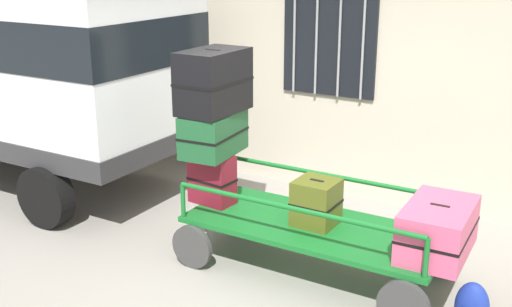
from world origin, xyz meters
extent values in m
plane|color=gray|center=(0.00, 0.00, 0.00)|extent=(40.00, 40.00, 0.00)
cube|color=black|center=(-0.45, 2.28, 2.00)|extent=(1.20, 0.04, 1.50)
cylinder|color=gray|center=(-0.90, 2.24, 2.00)|extent=(0.03, 0.03, 1.50)
cylinder|color=gray|center=(-0.60, 2.24, 2.00)|extent=(0.03, 0.03, 1.50)
cylinder|color=gray|center=(-0.30, 2.24, 2.00)|extent=(0.03, 0.03, 1.50)
cylinder|color=gray|center=(0.00, 2.24, 2.00)|extent=(0.03, 0.03, 1.50)
cube|color=silver|center=(-4.15, 0.67, 1.62)|extent=(4.74, 1.97, 1.94)
cube|color=black|center=(-4.15, 0.67, 1.96)|extent=(4.76, 1.99, 0.55)
cube|color=#2D2D30|center=(-4.15, 0.67, 0.77)|extent=(4.78, 2.01, 0.24)
cylinder|color=black|center=(-2.64, -0.32, 0.35)|extent=(0.70, 0.22, 0.70)
cube|color=#146023|center=(0.37, 0.23, 0.46)|extent=(2.43, 1.01, 0.05)
cylinder|color=#383838|center=(1.41, -0.29, 0.22)|extent=(0.43, 0.06, 0.43)
cylinder|color=#383838|center=(1.41, 0.76, 0.22)|extent=(0.43, 0.06, 0.43)
cylinder|color=#383838|center=(-0.68, -0.29, 0.22)|extent=(0.43, 0.06, 0.43)
cylinder|color=#383838|center=(-0.68, 0.76, 0.22)|extent=(0.43, 0.06, 0.43)
cylinder|color=#146023|center=(1.54, -0.23, 0.65)|extent=(0.04, 0.04, 0.34)
cylinder|color=#146023|center=(1.54, 0.70, 0.65)|extent=(0.04, 0.04, 0.34)
cylinder|color=#146023|center=(-0.81, -0.23, 0.65)|extent=(0.04, 0.04, 0.34)
cylinder|color=#146023|center=(-0.81, 0.70, 0.65)|extent=(0.04, 0.04, 0.34)
cylinder|color=#146023|center=(0.37, -0.23, 0.82)|extent=(2.35, 0.04, 0.04)
cylinder|color=#146023|center=(0.37, 0.70, 0.82)|extent=(2.35, 0.04, 0.04)
cube|color=maroon|center=(-0.77, 0.21, 0.74)|extent=(0.46, 0.30, 0.51)
cube|color=black|center=(-0.77, 0.21, 0.74)|extent=(0.48, 0.31, 0.02)
cube|color=black|center=(-0.77, 0.21, 0.99)|extent=(0.16, 0.04, 0.02)
cube|color=#194C28|center=(-0.77, 0.25, 1.21)|extent=(0.48, 0.73, 0.42)
cube|color=black|center=(-0.77, 0.25, 1.21)|extent=(0.49, 0.74, 0.02)
cube|color=black|center=(-0.77, 0.25, 1.41)|extent=(0.15, 0.04, 0.02)
cube|color=black|center=(-0.77, 0.27, 1.73)|extent=(0.47, 0.74, 0.61)
cube|color=black|center=(-0.77, 0.27, 1.73)|extent=(0.48, 0.75, 0.02)
cube|color=black|center=(-0.77, 0.27, 2.03)|extent=(0.16, 0.03, 0.02)
cube|color=#4C5119|center=(0.37, 0.26, 0.70)|extent=(0.39, 0.38, 0.43)
cube|color=black|center=(0.37, 0.26, 0.70)|extent=(0.40, 0.39, 0.02)
cube|color=black|center=(0.37, 0.26, 0.91)|extent=(0.13, 0.03, 0.02)
cube|color=#CC4C72|center=(1.50, 0.24, 0.70)|extent=(0.54, 0.86, 0.43)
cube|color=black|center=(1.50, 0.24, 0.70)|extent=(0.55, 0.87, 0.02)
cube|color=black|center=(1.50, 0.24, 0.91)|extent=(0.16, 0.03, 0.02)
ellipsoid|color=navy|center=(1.89, -0.04, 0.22)|extent=(0.27, 0.19, 0.44)
camera|label=1|loc=(2.61, -4.68, 2.92)|focal=43.84mm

